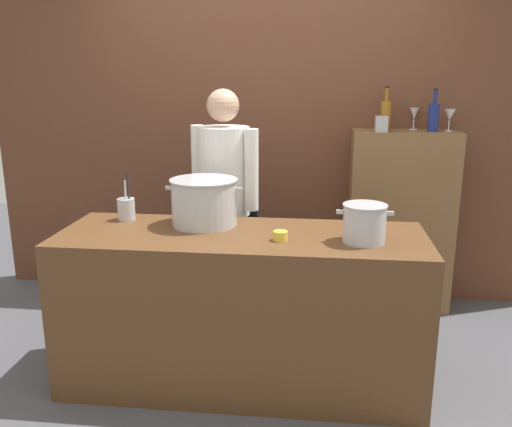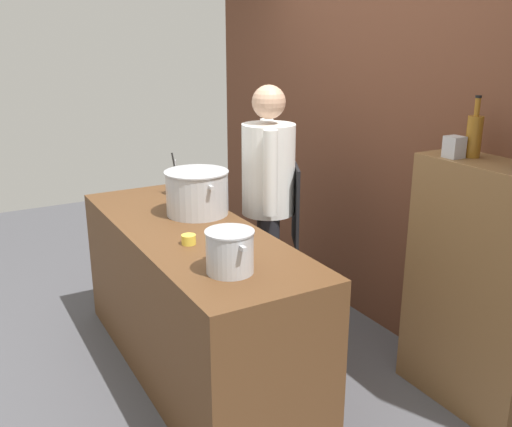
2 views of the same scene
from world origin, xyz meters
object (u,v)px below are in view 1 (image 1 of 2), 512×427
object	(u,v)px
utensil_crock	(126,209)
wine_glass_tall	(450,115)
wine_glass_short	(414,114)
stockpot_small	(364,223)
chef	(225,195)
spice_tin_silver	(381,124)
wine_bottle_amber	(386,115)
wine_bottle_cobalt	(434,116)
butter_jar	(280,236)
stockpot_large	(204,202)

from	to	relation	value
utensil_crock	wine_glass_tall	distance (m)	2.34
utensil_crock	wine_glass_short	xyz separation A→B (m)	(1.82, 1.09, 0.49)
utensil_crock	stockpot_small	bearing A→B (deg)	-11.55
chef	spice_tin_silver	distance (m)	1.23
wine_bottle_amber	wine_glass_short	xyz separation A→B (m)	(0.22, 0.10, -0.00)
wine_bottle_cobalt	wine_glass_short	bearing A→B (deg)	131.95
spice_tin_silver	wine_glass_tall	bearing A→B (deg)	10.59
chef	utensil_crock	distance (m)	0.68
stockpot_small	butter_jar	size ratio (longest dim) A/B	3.81
wine_glass_short	wine_glass_tall	distance (m)	0.25
wine_bottle_cobalt	stockpot_small	bearing A→B (deg)	-114.06
stockpot_small	wine_bottle_amber	xyz separation A→B (m)	(0.23, 1.28, 0.46)
stockpot_large	butter_jar	size ratio (longest dim) A/B	5.82
utensil_crock	butter_jar	bearing A→B (deg)	-17.86
stockpot_large	utensil_crock	size ratio (longest dim) A/B	1.51
chef	utensil_crock	xyz separation A→B (m)	(-0.52, -0.44, 0.00)
wine_glass_short	spice_tin_silver	distance (m)	0.32
utensil_crock	spice_tin_silver	distance (m)	1.86
chef	stockpot_small	world-z (taller)	chef
stockpot_large	wine_glass_tall	bearing A→B (deg)	33.74
stockpot_small	wine_bottle_cobalt	bearing A→B (deg)	65.94
wine_bottle_cobalt	wine_glass_tall	distance (m)	0.12
wine_bottle_amber	wine_glass_tall	size ratio (longest dim) A/B	1.97
chef	utensil_crock	bearing A→B (deg)	67.73
chef	butter_jar	distance (m)	0.86
butter_jar	wine_glass_tall	world-z (taller)	wine_glass_tall
spice_tin_silver	wine_bottle_cobalt	bearing A→B (deg)	9.50
butter_jar	wine_glass_short	distance (m)	1.74
butter_jar	wine_bottle_cobalt	distance (m)	1.70
wine_glass_tall	spice_tin_silver	world-z (taller)	wine_glass_tall
wine_glass_tall	chef	bearing A→B (deg)	-159.95
utensil_crock	wine_glass_tall	size ratio (longest dim) A/B	1.86
wine_bottle_amber	wine_bottle_cobalt	bearing A→B (deg)	-5.46
wine_glass_tall	stockpot_large	bearing A→B (deg)	-146.26
utensil_crock	wine_bottle_cobalt	size ratio (longest dim) A/B	0.99
stockpot_large	stockpot_small	size ratio (longest dim) A/B	1.53
chef	stockpot_large	bearing A→B (deg)	113.55
utensil_crock	butter_jar	distance (m)	1.00
wine_bottle_cobalt	utensil_crock	bearing A→B (deg)	-153.45
utensil_crock	wine_glass_short	size ratio (longest dim) A/B	1.85
stockpot_large	wine_glass_short	xyz separation A→B (m)	(1.34, 1.14, 0.43)
utensil_crock	wine_glass_short	bearing A→B (deg)	30.98
wine_glass_short	stockpot_small	bearing A→B (deg)	-107.87
wine_bottle_amber	butter_jar	bearing A→B (deg)	-116.89
chef	butter_jar	xyz separation A→B (m)	(0.42, -0.74, -0.04)
butter_jar	wine_bottle_cobalt	size ratio (longest dim) A/B	0.26
chef	utensil_crock	world-z (taller)	chef
butter_jar	wine_glass_short	bearing A→B (deg)	57.93
stockpot_large	wine_bottle_cobalt	size ratio (longest dim) A/B	1.49
butter_jar	stockpot_small	bearing A→B (deg)	3.02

